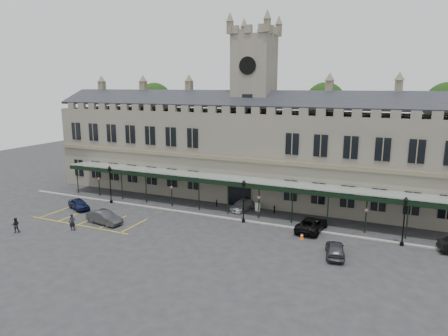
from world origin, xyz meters
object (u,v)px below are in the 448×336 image
at_px(car_left_b, 104,217).
at_px(person_b, 16,225).
at_px(car_right_a, 335,249).
at_px(clock_tower, 254,103).
at_px(lamp_post_left, 110,181).
at_px(lamp_post_right, 404,217).
at_px(traffic_cone, 302,236).
at_px(station_building, 253,152).
at_px(person_a, 72,222).
at_px(sign_board, 258,207).
at_px(car_left_a, 79,204).
at_px(car_taxi, 242,205).
at_px(car_van, 312,224).
at_px(lamp_post_mid, 244,197).

relative_size(car_left_b, person_b, 2.75).
xyz_separation_m(car_right_a, person_b, (-32.30, -7.67, 0.13)).
height_order(clock_tower, lamp_post_left, clock_tower).
bearing_deg(lamp_post_right, traffic_cone, -165.47).
xyz_separation_m(station_building, person_a, (-13.20, -20.86, -5.55)).
bearing_deg(sign_board, clock_tower, 113.18).
xyz_separation_m(lamp_post_right, car_left_a, (-37.76, -3.90, -2.30)).
height_order(car_left_b, car_taxi, car_left_b).
height_order(car_van, person_a, person_a).
bearing_deg(car_left_a, lamp_post_right, -59.39).
bearing_deg(car_right_a, car_van, -71.06).
distance_m(clock_tower, person_a, 27.59).
distance_m(car_taxi, person_b, 26.01).
distance_m(traffic_cone, car_right_a, 4.72).
xyz_separation_m(lamp_post_left, car_van, (26.89, 0.42, -2.30)).
bearing_deg(car_van, car_left_a, 14.41).
bearing_deg(car_right_a, person_b, 2.09).
height_order(car_van, person_b, person_b).
height_order(car_taxi, person_b, person_b).
relative_size(sign_board, car_left_a, 0.28).
distance_m(clock_tower, lamp_post_mid, 15.13).
distance_m(clock_tower, car_taxi, 14.09).
height_order(traffic_cone, person_b, person_b).
bearing_deg(car_left_b, person_a, 160.06).
xyz_separation_m(clock_tower, car_left_b, (-11.50, -17.80, -12.36)).
height_order(clock_tower, car_right_a, clock_tower).
distance_m(traffic_cone, sign_board, 10.03).
bearing_deg(car_van, lamp_post_right, -177.61).
bearing_deg(person_b, lamp_post_mid, 167.05).
bearing_deg(person_b, lamp_post_right, 154.28).
relative_size(car_left_a, car_van, 0.75).
xyz_separation_m(traffic_cone, sign_board, (-7.23, 6.95, 0.22)).
height_order(clock_tower, car_left_b, clock_tower).
xyz_separation_m(lamp_post_right, traffic_cone, (-9.40, -2.44, -2.65)).
relative_size(car_left_b, car_taxi, 1.06).
height_order(sign_board, person_b, person_b).
relative_size(car_left_a, car_right_a, 0.97).
bearing_deg(traffic_cone, station_building, 127.65).
relative_size(lamp_post_left, person_a, 2.78).
bearing_deg(car_taxi, person_b, -128.70).
xyz_separation_m(lamp_post_left, car_left_a, (-1.84, -4.00, -2.36)).
xyz_separation_m(car_left_a, car_left_b, (6.61, -2.97, 0.07)).
bearing_deg(car_left_a, car_right_a, -67.75).
distance_m(car_right_a, person_b, 33.20).
xyz_separation_m(clock_tower, person_b, (-18.30, -23.89, -12.28)).
height_order(lamp_post_left, car_taxi, lamp_post_left).
xyz_separation_m(lamp_post_right, person_a, (-32.85, -10.01, -2.06)).
bearing_deg(lamp_post_mid, car_right_a, -25.60).
bearing_deg(person_a, car_van, -4.03).
xyz_separation_m(car_taxi, person_b, (-19.30, -17.44, 0.20)).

